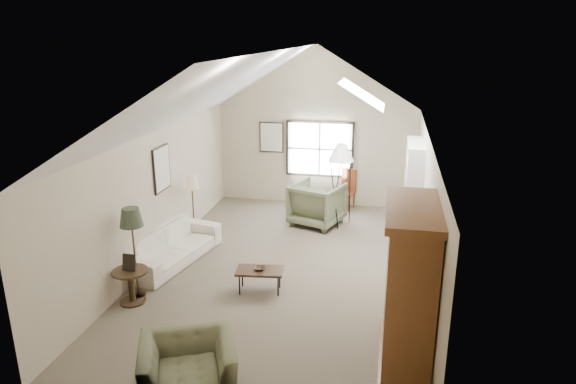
% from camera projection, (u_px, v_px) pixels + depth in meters
% --- Properties ---
extents(room_shell, '(5.01, 8.01, 4.00)m').
position_uv_depth(room_shell, '(283.00, 98.00, 8.72)').
color(room_shell, '#675E4A').
rests_on(room_shell, ground).
extents(window, '(1.72, 0.08, 1.42)m').
position_uv_depth(window, '(320.00, 149.00, 12.93)').
color(window, black).
rests_on(window, room_shell).
extents(skylight, '(0.80, 1.20, 0.52)m').
position_uv_depth(skylight, '(363.00, 93.00, 9.31)').
color(skylight, white).
rests_on(skylight, room_shell).
extents(wall_art, '(1.97, 3.71, 0.88)m').
position_uv_depth(wall_art, '(218.00, 152.00, 11.33)').
color(wall_art, black).
rests_on(wall_art, room_shell).
extents(armoire, '(0.60, 1.50, 2.20)m').
position_uv_depth(armoire, '(409.00, 286.00, 6.70)').
color(armoire, brown).
rests_on(armoire, ground).
extents(tv_alcove, '(0.32, 1.30, 2.10)m').
position_uv_depth(tv_alcove, '(413.00, 193.00, 10.39)').
color(tv_alcove, white).
rests_on(tv_alcove, ground).
extents(media_console, '(0.34, 1.18, 0.60)m').
position_uv_depth(media_console, '(409.00, 232.00, 10.65)').
color(media_console, '#382316').
rests_on(media_console, ground).
extents(tv_panel, '(0.05, 0.90, 0.55)m').
position_uv_depth(tv_panel, '(411.00, 204.00, 10.47)').
color(tv_panel, black).
rests_on(tv_panel, media_console).
extents(sofa, '(1.35, 2.44, 0.67)m').
position_uv_depth(sofa, '(171.00, 246.00, 9.89)').
color(sofa, white).
rests_on(sofa, ground).
extents(armchair_near, '(1.42, 1.35, 0.73)m').
position_uv_depth(armchair_near, '(188.00, 370.00, 6.22)').
color(armchair_near, '#595C40').
rests_on(armchair_near, ground).
extents(armchair_far, '(1.35, 1.37, 0.99)m').
position_uv_depth(armchair_far, '(317.00, 204.00, 11.81)').
color(armchair_far, '#5F6446').
rests_on(armchair_far, ground).
extents(coffee_table, '(0.84, 0.53, 0.41)m').
position_uv_depth(coffee_table, '(260.00, 280.00, 8.79)').
color(coffee_table, '#392817').
rests_on(coffee_table, ground).
extents(bowl, '(0.21, 0.21, 0.05)m').
position_uv_depth(bowl, '(260.00, 268.00, 8.72)').
color(bowl, '#342515').
rests_on(bowl, coffee_table).
extents(side_table, '(0.68, 0.68, 0.58)m').
position_uv_depth(side_table, '(131.00, 286.00, 8.41)').
color(side_table, '#332215').
rests_on(side_table, ground).
extents(side_chair, '(0.51, 0.51, 1.00)m').
position_uv_depth(side_chair, '(346.00, 189.00, 12.84)').
color(side_chair, maroon).
rests_on(side_chair, ground).
extents(tripod_lamp, '(0.67, 0.67, 1.96)m').
position_uv_depth(tripod_lamp, '(340.00, 185.00, 11.58)').
color(tripod_lamp, silver).
rests_on(tripod_lamp, ground).
extents(dark_lamp, '(0.46, 0.46, 1.61)m').
position_uv_depth(dark_lamp, '(134.00, 253.00, 8.44)').
color(dark_lamp, '#262C1F').
rests_on(dark_lamp, ground).
extents(tan_lamp, '(0.34, 0.34, 1.45)m').
position_uv_depth(tan_lamp, '(193.00, 207.00, 10.90)').
color(tan_lamp, tan).
rests_on(tan_lamp, ground).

